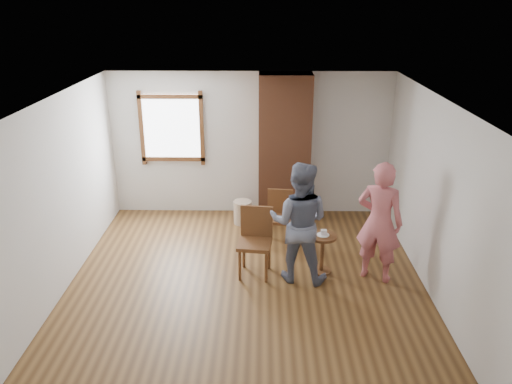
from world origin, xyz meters
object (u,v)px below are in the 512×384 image
at_px(dining_chair_left, 255,237).
at_px(dining_chair_right, 279,214).
at_px(side_table, 322,247).
at_px(person_pink, 379,222).
at_px(stoneware_crock, 243,212).
at_px(man, 299,222).

distance_m(dining_chair_left, dining_chair_right, 1.05).
xyz_separation_m(dining_chair_left, dining_chair_right, (0.37, 0.98, -0.06)).
relative_size(dining_chair_right, side_table, 1.47).
xyz_separation_m(dining_chair_left, person_pink, (1.72, -0.13, 0.32)).
relative_size(stoneware_crock, man, 0.24).
height_order(side_table, man, man).
bearing_deg(person_pink, side_table, 15.14).
relative_size(man, person_pink, 1.00).
bearing_deg(dining_chair_right, person_pink, -32.15).
bearing_deg(person_pink, man, 27.06).
relative_size(dining_chair_right, person_pink, 0.50).
bearing_deg(dining_chair_left, man, -7.87).
height_order(stoneware_crock, dining_chair_left, dining_chair_left).
distance_m(dining_chair_right, man, 1.22).
relative_size(dining_chair_left, side_table, 1.66).
bearing_deg(side_table, dining_chair_right, 121.52).
xyz_separation_m(dining_chair_right, side_table, (0.60, -0.97, -0.09)).
height_order(dining_chair_left, side_table, dining_chair_left).
relative_size(stoneware_crock, side_table, 0.70).
distance_m(dining_chair_left, side_table, 0.98).
distance_m(stoneware_crock, dining_chair_right, 0.99).
distance_m(stoneware_crock, man, 2.14).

